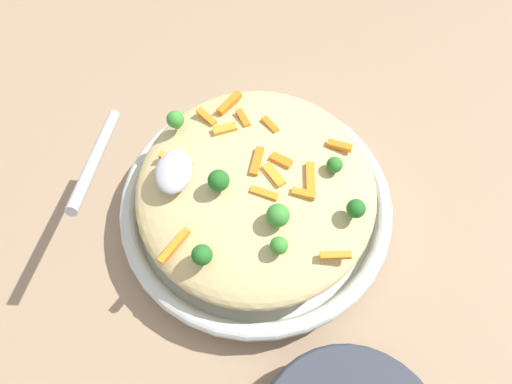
{
  "coord_description": "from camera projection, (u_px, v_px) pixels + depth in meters",
  "views": [
    {
      "loc": [
        -0.26,
        -0.02,
        0.54
      ],
      "look_at": [
        0.0,
        0.0,
        0.06
      ],
      "focal_mm": 32.58,
      "sensor_mm": 36.0,
      "label": 1
    }
  ],
  "objects": [
    {
      "name": "broccoli_floret_2",
      "position": [
        175.0,
        120.0,
        0.54
      ],
      "size": [
        0.02,
        0.02,
        0.02
      ],
      "color": "#377928",
      "rests_on": "pasta_mound"
    },
    {
      "name": "carrot_piece_1",
      "position": [
        229.0,
        103.0,
        0.56
      ],
      "size": [
        0.04,
        0.03,
        0.01
      ],
      "primitive_type": "cube",
      "rotation": [
        0.0,
        0.0,
        2.53
      ],
      "color": "orange",
      "rests_on": "pasta_mound"
    },
    {
      "name": "serving_bowl",
      "position": [
        256.0,
        206.0,
        0.58
      ],
      "size": [
        0.33,
        0.33,
        0.04
      ],
      "color": "silver",
      "rests_on": "ground_plane"
    },
    {
      "name": "carrot_piece_11",
      "position": [
        264.0,
        194.0,
        0.5
      ],
      "size": [
        0.02,
        0.03,
        0.01
      ],
      "primitive_type": "cube",
      "rotation": [
        0.0,
        0.0,
        1.28
      ],
      "color": "orange",
      "rests_on": "pasta_mound"
    },
    {
      "name": "carrot_piece_14",
      "position": [
        335.0,
        255.0,
        0.47
      ],
      "size": [
        0.01,
        0.03,
        0.01
      ],
      "primitive_type": "cube",
      "rotation": [
        0.0,
        0.0,
        1.66
      ],
      "color": "orange",
      "rests_on": "pasta_mound"
    },
    {
      "name": "carrot_piece_2",
      "position": [
        270.0,
        125.0,
        0.54
      ],
      "size": [
        0.02,
        0.02,
        0.01
      ],
      "primitive_type": "cube",
      "rotation": [
        0.0,
        0.0,
        3.87
      ],
      "color": "orange",
      "rests_on": "pasta_mound"
    },
    {
      "name": "carrot_piece_13",
      "position": [
        303.0,
        194.0,
        0.5
      ],
      "size": [
        0.01,
        0.03,
        0.01
      ],
      "primitive_type": "cube",
      "rotation": [
        0.0,
        0.0,
        4.53
      ],
      "color": "orange",
      "rests_on": "pasta_mound"
    },
    {
      "name": "broccoli_floret_4",
      "position": [
        356.0,
        209.0,
        0.48
      ],
      "size": [
        0.02,
        0.02,
        0.03
      ],
      "color": "#205B1C",
      "rests_on": "pasta_mound"
    },
    {
      "name": "broccoli_floret_1",
      "position": [
        335.0,
        165.0,
        0.51
      ],
      "size": [
        0.02,
        0.02,
        0.02
      ],
      "color": "#296820",
      "rests_on": "pasta_mound"
    },
    {
      "name": "carrot_piece_6",
      "position": [
        281.0,
        161.0,
        0.52
      ],
      "size": [
        0.02,
        0.03,
        0.01
      ],
      "primitive_type": "cube",
      "rotation": [
        0.0,
        0.0,
        4.26
      ],
      "color": "orange",
      "rests_on": "pasta_mound"
    },
    {
      "name": "carrot_piece_9",
      "position": [
        225.0,
        129.0,
        0.54
      ],
      "size": [
        0.02,
        0.03,
        0.01
      ],
      "primitive_type": "cube",
      "rotation": [
        0.0,
        0.0,
        5.07
      ],
      "color": "orange",
      "rests_on": "pasta_mound"
    },
    {
      "name": "carrot_piece_3",
      "position": [
        207.0,
        117.0,
        0.55
      ],
      "size": [
        0.03,
        0.03,
        0.01
      ],
      "primitive_type": "cube",
      "rotation": [
        0.0,
        0.0,
        3.97
      ],
      "color": "orange",
      "rests_on": "pasta_mound"
    },
    {
      "name": "carrot_piece_0",
      "position": [
        274.0,
        178.0,
        0.5
      ],
      "size": [
        0.03,
        0.03,
        0.01
      ],
      "primitive_type": "cube",
      "rotation": [
        0.0,
        0.0,
        3.82
      ],
      "color": "orange",
      "rests_on": "pasta_mound"
    },
    {
      "name": "pasta_mound",
      "position": [
        256.0,
        188.0,
        0.54
      ],
      "size": [
        0.28,
        0.28,
        0.06
      ],
      "primitive_type": "ellipsoid",
      "color": "#D1BA7A",
      "rests_on": "serving_bowl"
    },
    {
      "name": "broccoli_floret_5",
      "position": [
        279.0,
        246.0,
        0.46
      ],
      "size": [
        0.02,
        0.02,
        0.02
      ],
      "color": "#377928",
      "rests_on": "pasta_mound"
    },
    {
      "name": "broccoli_floret_6",
      "position": [
        278.0,
        216.0,
        0.47
      ],
      "size": [
        0.02,
        0.02,
        0.03
      ],
      "color": "#377928",
      "rests_on": "pasta_mound"
    },
    {
      "name": "carrot_piece_8",
      "position": [
        339.0,
        146.0,
        0.53
      ],
      "size": [
        0.01,
        0.03,
        0.01
      ],
      "primitive_type": "cube",
      "rotation": [
        0.0,
        0.0,
        1.34
      ],
      "color": "orange",
      "rests_on": "pasta_mound"
    },
    {
      "name": "serving_spoon",
      "position": [
        146.0,
        166.0,
        0.49
      ],
      "size": [
        0.16,
        0.11,
        0.07
      ],
      "color": "#B7B7BC",
      "rests_on": "pasta_mound"
    },
    {
      "name": "carrot_piece_12",
      "position": [
        243.0,
        118.0,
        0.55
      ],
      "size": [
        0.03,
        0.02,
        0.01
      ],
      "primitive_type": "cube",
      "rotation": [
        0.0,
        0.0,
        3.65
      ],
      "color": "orange",
      "rests_on": "pasta_mound"
    },
    {
      "name": "carrot_piece_10",
      "position": [
        253.0,
        161.0,
        0.51
      ],
      "size": [
        0.04,
        0.01,
        0.01
      ],
      "primitive_type": "cube",
      "rotation": [
        0.0,
        0.0,
        6.13
      ],
      "color": "orange",
      "rests_on": "pasta_mound"
    },
    {
      "name": "broccoli_floret_3",
      "position": [
        202.0,
        255.0,
        0.46
      ],
      "size": [
        0.02,
        0.02,
        0.02
      ],
      "color": "#205B1C",
      "rests_on": "pasta_mound"
    },
    {
      "name": "carrot_piece_4",
      "position": [
        174.0,
        246.0,
        0.47
      ],
      "size": [
        0.04,
        0.03,
        0.01
      ],
      "primitive_type": "cube",
      "rotation": [
        0.0,
        0.0,
        5.74
      ],
      "color": "orange",
      "rests_on": "pasta_mound"
    },
    {
      "name": "carrot_piece_7",
      "position": [
        176.0,
        161.0,
        0.52
      ],
      "size": [
        0.02,
        0.04,
        0.01
      ],
      "primitive_type": "cube",
      "rotation": [
        0.0,
        0.0,
        4.34
      ],
      "color": "orange",
      "rests_on": "pasta_mound"
    },
    {
      "name": "ground_plane",
      "position": [
        256.0,
        214.0,
        0.6
      ],
      "size": [
        2.4,
        2.4,
        0.0
      ],
      "primitive_type": "plane",
      "color": "#9E7F60"
    },
    {
      "name": "broccoli_floret_0",
      "position": [
        219.0,
        181.0,
        0.49
      ],
      "size": [
        0.02,
        0.02,
        0.03
      ],
      "color": "#205B1C",
      "rests_on": "pasta_mound"
    },
    {
      "name": "carrot_piece_5",
      "position": [
        310.0,
        177.0,
        0.51
      ],
      "size": [
        0.04,
        0.01,
        0.01
      ],
      "primitive_type": "cube",
      "rotation": [
        0.0,
        0.0,
        0.05
      ],
      "color": "orange",
      "rests_on": "pasta_mound"
    }
  ]
}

